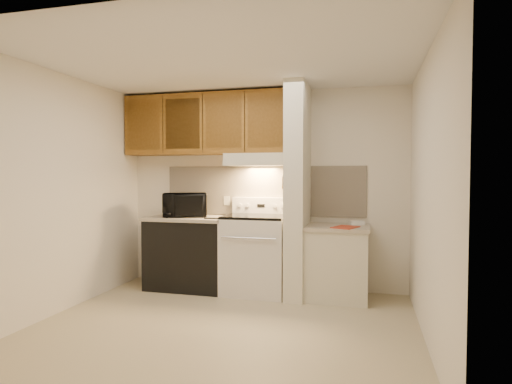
% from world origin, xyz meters
% --- Properties ---
extents(floor, '(3.60, 3.60, 0.00)m').
position_xyz_m(floor, '(0.00, 0.00, 0.00)').
color(floor, tan).
rests_on(floor, ground).
extents(ceiling, '(3.60, 3.60, 0.00)m').
position_xyz_m(ceiling, '(0.00, 0.00, 2.50)').
color(ceiling, white).
rests_on(ceiling, wall_back).
extents(wall_back, '(3.60, 2.50, 0.02)m').
position_xyz_m(wall_back, '(0.00, 1.50, 1.25)').
color(wall_back, '#EEE4D0').
rests_on(wall_back, floor).
extents(wall_left, '(0.02, 3.00, 2.50)m').
position_xyz_m(wall_left, '(-1.80, 0.00, 1.25)').
color(wall_left, '#EEE4D0').
rests_on(wall_left, floor).
extents(wall_right, '(0.02, 3.00, 2.50)m').
position_xyz_m(wall_right, '(1.80, 0.00, 1.25)').
color(wall_right, '#EEE4D0').
rests_on(wall_right, floor).
extents(backsplash, '(2.60, 0.02, 0.63)m').
position_xyz_m(backsplash, '(0.00, 1.49, 1.24)').
color(backsplash, beige).
rests_on(backsplash, wall_back).
extents(range_body, '(0.76, 0.65, 0.92)m').
position_xyz_m(range_body, '(0.00, 1.16, 0.46)').
color(range_body, silver).
rests_on(range_body, floor).
extents(oven_window, '(0.50, 0.01, 0.30)m').
position_xyz_m(oven_window, '(0.00, 0.84, 0.50)').
color(oven_window, black).
rests_on(oven_window, range_body).
extents(oven_handle, '(0.65, 0.02, 0.02)m').
position_xyz_m(oven_handle, '(0.00, 0.80, 0.72)').
color(oven_handle, silver).
rests_on(oven_handle, range_body).
extents(cooktop, '(0.74, 0.64, 0.03)m').
position_xyz_m(cooktop, '(0.00, 1.16, 0.94)').
color(cooktop, black).
rests_on(cooktop, range_body).
extents(range_backguard, '(0.76, 0.08, 0.20)m').
position_xyz_m(range_backguard, '(0.00, 1.44, 1.05)').
color(range_backguard, silver).
rests_on(range_backguard, range_body).
extents(range_display, '(0.10, 0.01, 0.04)m').
position_xyz_m(range_display, '(0.00, 1.40, 1.05)').
color(range_display, black).
rests_on(range_display, range_backguard).
extents(range_knob_left_outer, '(0.05, 0.02, 0.05)m').
position_xyz_m(range_knob_left_outer, '(-0.28, 1.40, 1.05)').
color(range_knob_left_outer, silver).
rests_on(range_knob_left_outer, range_backguard).
extents(range_knob_left_inner, '(0.05, 0.02, 0.05)m').
position_xyz_m(range_knob_left_inner, '(-0.18, 1.40, 1.05)').
color(range_knob_left_inner, silver).
rests_on(range_knob_left_inner, range_backguard).
extents(range_knob_right_inner, '(0.05, 0.02, 0.05)m').
position_xyz_m(range_knob_right_inner, '(0.18, 1.40, 1.05)').
color(range_knob_right_inner, silver).
rests_on(range_knob_right_inner, range_backguard).
extents(range_knob_right_outer, '(0.05, 0.02, 0.05)m').
position_xyz_m(range_knob_right_outer, '(0.28, 1.40, 1.05)').
color(range_knob_right_outer, silver).
rests_on(range_knob_right_outer, range_backguard).
extents(dishwasher_front, '(1.00, 0.63, 0.87)m').
position_xyz_m(dishwasher_front, '(-0.88, 1.17, 0.43)').
color(dishwasher_front, black).
rests_on(dishwasher_front, floor).
extents(left_countertop, '(1.04, 0.67, 0.04)m').
position_xyz_m(left_countertop, '(-0.88, 1.17, 0.89)').
color(left_countertop, '#B3A791').
rests_on(left_countertop, dishwasher_front).
extents(spoon_rest, '(0.22, 0.09, 0.01)m').
position_xyz_m(spoon_rest, '(-0.48, 0.97, 0.92)').
color(spoon_rest, black).
rests_on(spoon_rest, left_countertop).
extents(teal_jar, '(0.11, 0.11, 0.09)m').
position_xyz_m(teal_jar, '(-0.83, 1.39, 0.96)').
color(teal_jar, '#256158').
rests_on(teal_jar, left_countertop).
extents(outlet, '(0.08, 0.01, 0.12)m').
position_xyz_m(outlet, '(-0.48, 1.48, 1.10)').
color(outlet, beige).
rests_on(outlet, backsplash).
extents(microwave, '(0.64, 0.55, 0.30)m').
position_xyz_m(microwave, '(-0.93, 1.15, 1.06)').
color(microwave, black).
rests_on(microwave, left_countertop).
extents(partition_pillar, '(0.22, 0.70, 2.50)m').
position_xyz_m(partition_pillar, '(0.51, 1.15, 1.25)').
color(partition_pillar, silver).
rests_on(partition_pillar, floor).
extents(pillar_trim, '(0.01, 0.70, 0.04)m').
position_xyz_m(pillar_trim, '(0.39, 1.15, 1.30)').
color(pillar_trim, brown).
rests_on(pillar_trim, partition_pillar).
extents(knife_strip, '(0.02, 0.42, 0.04)m').
position_xyz_m(knife_strip, '(0.39, 1.10, 1.32)').
color(knife_strip, black).
rests_on(knife_strip, partition_pillar).
extents(knife_blade_a, '(0.01, 0.03, 0.16)m').
position_xyz_m(knife_blade_a, '(0.38, 0.95, 1.22)').
color(knife_blade_a, silver).
rests_on(knife_blade_a, knife_strip).
extents(knife_handle_a, '(0.02, 0.02, 0.10)m').
position_xyz_m(knife_handle_a, '(0.38, 0.93, 1.37)').
color(knife_handle_a, black).
rests_on(knife_handle_a, knife_strip).
extents(knife_blade_b, '(0.01, 0.04, 0.18)m').
position_xyz_m(knife_blade_b, '(0.38, 1.02, 1.21)').
color(knife_blade_b, silver).
rests_on(knife_blade_b, knife_strip).
extents(knife_handle_b, '(0.02, 0.02, 0.10)m').
position_xyz_m(knife_handle_b, '(0.38, 1.02, 1.37)').
color(knife_handle_b, black).
rests_on(knife_handle_b, knife_strip).
extents(knife_blade_c, '(0.01, 0.04, 0.20)m').
position_xyz_m(knife_blade_c, '(0.38, 1.10, 1.20)').
color(knife_blade_c, silver).
rests_on(knife_blade_c, knife_strip).
extents(knife_handle_c, '(0.02, 0.02, 0.10)m').
position_xyz_m(knife_handle_c, '(0.38, 1.10, 1.37)').
color(knife_handle_c, black).
rests_on(knife_handle_c, knife_strip).
extents(knife_blade_d, '(0.01, 0.04, 0.16)m').
position_xyz_m(knife_blade_d, '(0.38, 1.19, 1.22)').
color(knife_blade_d, silver).
rests_on(knife_blade_d, knife_strip).
extents(knife_handle_d, '(0.02, 0.02, 0.10)m').
position_xyz_m(knife_handle_d, '(0.38, 1.19, 1.37)').
color(knife_handle_d, black).
rests_on(knife_handle_d, knife_strip).
extents(knife_blade_e, '(0.01, 0.04, 0.18)m').
position_xyz_m(knife_blade_e, '(0.38, 1.27, 1.21)').
color(knife_blade_e, silver).
rests_on(knife_blade_e, knife_strip).
extents(knife_handle_e, '(0.02, 0.02, 0.10)m').
position_xyz_m(knife_handle_e, '(0.38, 1.25, 1.37)').
color(knife_handle_e, black).
rests_on(knife_handle_e, knife_strip).
extents(oven_mitt, '(0.03, 0.09, 0.22)m').
position_xyz_m(oven_mitt, '(0.38, 1.32, 1.19)').
color(oven_mitt, slate).
rests_on(oven_mitt, partition_pillar).
extents(right_cab_base, '(0.70, 0.60, 0.81)m').
position_xyz_m(right_cab_base, '(0.97, 1.15, 0.40)').
color(right_cab_base, beige).
rests_on(right_cab_base, floor).
extents(right_countertop, '(0.74, 0.64, 0.04)m').
position_xyz_m(right_countertop, '(0.97, 1.15, 0.83)').
color(right_countertop, '#B3A791').
rests_on(right_countertop, right_cab_base).
extents(red_folder, '(0.33, 0.37, 0.01)m').
position_xyz_m(red_folder, '(1.07, 1.00, 0.86)').
color(red_folder, '#AD3520').
rests_on(red_folder, right_countertop).
extents(white_box, '(0.18, 0.15, 0.04)m').
position_xyz_m(white_box, '(1.19, 1.33, 0.87)').
color(white_box, white).
rests_on(white_box, right_countertop).
extents(range_hood, '(0.78, 0.44, 0.15)m').
position_xyz_m(range_hood, '(0.00, 1.28, 1.62)').
color(range_hood, beige).
rests_on(range_hood, upper_cabinets).
extents(hood_lip, '(0.78, 0.04, 0.06)m').
position_xyz_m(hood_lip, '(0.00, 1.07, 1.58)').
color(hood_lip, beige).
rests_on(hood_lip, range_hood).
extents(upper_cabinets, '(2.18, 0.33, 0.77)m').
position_xyz_m(upper_cabinets, '(-0.69, 1.32, 2.08)').
color(upper_cabinets, brown).
rests_on(upper_cabinets, wall_back).
extents(cab_door_a, '(0.46, 0.01, 0.63)m').
position_xyz_m(cab_door_a, '(-1.51, 1.17, 2.08)').
color(cab_door_a, brown).
rests_on(cab_door_a, upper_cabinets).
extents(cab_gap_a, '(0.01, 0.01, 0.73)m').
position_xyz_m(cab_gap_a, '(-1.23, 1.16, 2.08)').
color(cab_gap_a, black).
rests_on(cab_gap_a, upper_cabinets).
extents(cab_door_b, '(0.46, 0.01, 0.63)m').
position_xyz_m(cab_door_b, '(-0.96, 1.17, 2.08)').
color(cab_door_b, brown).
rests_on(cab_door_b, upper_cabinets).
extents(cab_gap_b, '(0.01, 0.01, 0.73)m').
position_xyz_m(cab_gap_b, '(-0.69, 1.16, 2.08)').
color(cab_gap_b, black).
rests_on(cab_gap_b, upper_cabinets).
extents(cab_door_c, '(0.46, 0.01, 0.63)m').
position_xyz_m(cab_door_c, '(-0.42, 1.17, 2.08)').
color(cab_door_c, brown).
rests_on(cab_door_c, upper_cabinets).
extents(cab_gap_c, '(0.01, 0.01, 0.73)m').
position_xyz_m(cab_gap_c, '(-0.14, 1.16, 2.08)').
color(cab_gap_c, black).
rests_on(cab_gap_c, upper_cabinets).
extents(cab_door_d, '(0.46, 0.01, 0.63)m').
position_xyz_m(cab_door_d, '(0.13, 1.17, 2.08)').
color(cab_door_d, brown).
rests_on(cab_door_d, upper_cabinets).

